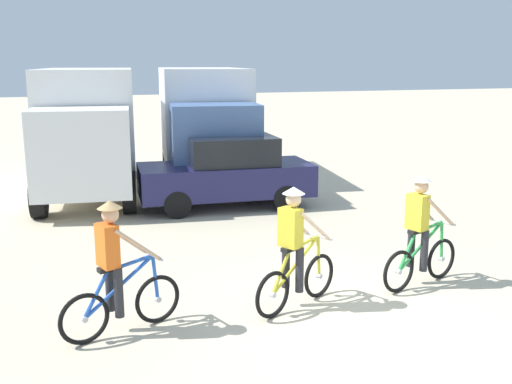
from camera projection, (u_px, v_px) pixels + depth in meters
ground_plane at (358, 317)px, 8.39m from camera, size 120.00×120.00×0.00m
box_truck_white_box at (89, 124)px, 16.18m from camera, size 3.24×7.00×3.35m
box_truck_avon_van at (204, 119)px, 17.67m from camera, size 3.36×7.03×3.35m
sedan_parked at (227, 172)px, 14.61m from camera, size 4.34×2.11×1.76m
cyclist_orange_shirt at (116, 273)px, 7.69m from camera, size 1.66×0.70×1.82m
cyclist_cowboy_hat at (295, 253)px, 8.53m from camera, size 1.58×0.86×1.82m
cyclist_near_camera at (420, 235)px, 9.39m from camera, size 1.68×0.66×1.82m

